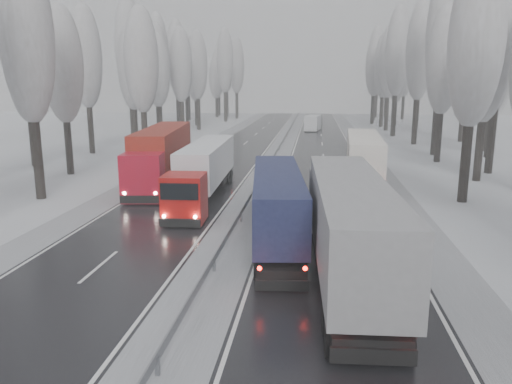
% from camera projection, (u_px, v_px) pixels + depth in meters
% --- Properties ---
extents(carriageway_right, '(7.50, 200.00, 0.03)m').
position_uv_depth(carriageway_right, '(327.00, 189.00, 38.63)').
color(carriageway_right, black).
rests_on(carriageway_right, ground).
extents(carriageway_left, '(7.50, 200.00, 0.03)m').
position_uv_depth(carriageway_left, '(194.00, 186.00, 39.83)').
color(carriageway_left, black).
rests_on(carriageway_left, ground).
extents(median_slush, '(3.00, 200.00, 0.04)m').
position_uv_depth(median_slush, '(260.00, 188.00, 39.23)').
color(median_slush, '#ADB0B6').
rests_on(median_slush, ground).
extents(shoulder_right, '(2.40, 200.00, 0.04)m').
position_uv_depth(shoulder_right, '(392.00, 191.00, 38.06)').
color(shoulder_right, '#ADB0B6').
rests_on(shoulder_right, ground).
extents(shoulder_left, '(2.40, 200.00, 0.04)m').
position_uv_depth(shoulder_left, '(135.00, 185.00, 40.39)').
color(shoulder_left, '#ADB0B6').
rests_on(shoulder_left, ground).
extents(median_guardrail, '(0.12, 200.00, 0.76)m').
position_uv_depth(median_guardrail, '(260.00, 181.00, 39.09)').
color(median_guardrail, slate).
rests_on(median_guardrail, ground).
extents(tree_18, '(3.60, 3.60, 16.58)m').
position_uv_depth(tree_18, '(476.00, 42.00, 32.42)').
color(tree_18, black).
rests_on(tree_18, ground).
extents(tree_20, '(3.60, 3.60, 15.71)m').
position_uv_depth(tree_20, '(488.00, 57.00, 40.04)').
color(tree_20, black).
rests_on(tree_20, ground).
extents(tree_21, '(3.60, 3.60, 18.62)m').
position_uv_depth(tree_21, '(501.00, 37.00, 43.27)').
color(tree_21, black).
rests_on(tree_21, ground).
extents(tree_22, '(3.60, 3.60, 15.86)m').
position_uv_depth(tree_22, '(444.00, 61.00, 50.25)').
color(tree_22, black).
rests_on(tree_22, ground).
extents(tree_23, '(3.60, 3.60, 13.55)m').
position_uv_depth(tree_23, '(494.00, 77.00, 53.72)').
color(tree_23, black).
rests_on(tree_23, ground).
extents(tree_24, '(3.60, 3.60, 20.49)m').
position_uv_depth(tree_24, '(442.00, 36.00, 54.78)').
color(tree_24, black).
rests_on(tree_24, ground).
extents(tree_25, '(3.60, 3.60, 19.44)m').
position_uv_depth(tree_25, '(495.00, 44.00, 58.01)').
color(tree_25, black).
rests_on(tree_25, ground).
extents(tree_26, '(3.60, 3.60, 18.78)m').
position_uv_depth(tree_26, '(420.00, 52.00, 64.99)').
color(tree_26, black).
rests_on(tree_26, ground).
extents(tree_27, '(3.60, 3.60, 17.62)m').
position_uv_depth(tree_27, '(467.00, 59.00, 68.22)').
color(tree_27, black).
rests_on(tree_27, ground).
extents(tree_28, '(3.60, 3.60, 19.62)m').
position_uv_depth(tree_28, '(397.00, 52.00, 75.39)').
color(tree_28, black).
rests_on(tree_28, ground).
extents(tree_29, '(3.60, 3.60, 18.11)m').
position_uv_depth(tree_29, '(441.00, 60.00, 78.63)').
color(tree_29, black).
rests_on(tree_29, ground).
extents(tree_30, '(3.60, 3.60, 17.86)m').
position_uv_depth(tree_30, '(389.00, 63.00, 85.06)').
color(tree_30, black).
rests_on(tree_30, ground).
extents(tree_31, '(3.60, 3.60, 18.58)m').
position_uv_depth(tree_31, '(420.00, 61.00, 88.17)').
color(tree_31, black).
rests_on(tree_31, ground).
extents(tree_32, '(3.60, 3.60, 17.33)m').
position_uv_depth(tree_32, '(384.00, 66.00, 92.41)').
color(tree_32, black).
rests_on(tree_32, ground).
extents(tree_33, '(3.60, 3.60, 14.33)m').
position_uv_depth(tree_33, '(397.00, 77.00, 96.34)').
color(tree_33, black).
rests_on(tree_33, ground).
extents(tree_34, '(3.60, 3.60, 17.63)m').
position_uv_depth(tree_34, '(375.00, 66.00, 99.37)').
color(tree_34, black).
rests_on(tree_34, ground).
extents(tree_35, '(3.60, 3.60, 18.25)m').
position_uv_depth(tree_35, '(418.00, 65.00, 102.11)').
color(tree_35, black).
rests_on(tree_35, ground).
extents(tree_36, '(3.60, 3.60, 20.23)m').
position_uv_depth(tree_36, '(376.00, 60.00, 108.42)').
color(tree_36, black).
rests_on(tree_36, ground).
extents(tree_37, '(3.60, 3.60, 16.37)m').
position_uv_depth(tree_37, '(405.00, 72.00, 112.02)').
color(tree_37, black).
rests_on(tree_37, ground).
extents(tree_38, '(3.60, 3.60, 17.97)m').
position_uv_depth(tree_38, '(378.00, 68.00, 118.78)').
color(tree_38, black).
rests_on(tree_38, ground).
extents(tree_39, '(3.60, 3.60, 16.19)m').
position_uv_depth(tree_39, '(387.00, 74.00, 122.58)').
color(tree_39, black).
rests_on(tree_39, ground).
extents(tree_58, '(3.60, 3.60, 17.21)m').
position_uv_depth(tree_58, '(26.00, 37.00, 33.32)').
color(tree_58, black).
rests_on(tree_58, ground).
extents(tree_60, '(3.60, 3.60, 14.84)m').
position_uv_depth(tree_60, '(62.00, 65.00, 43.29)').
color(tree_60, black).
rests_on(tree_60, ground).
extents(tree_61, '(3.60, 3.60, 13.95)m').
position_uv_depth(tree_61, '(26.00, 73.00, 47.95)').
color(tree_61, black).
rests_on(tree_61, ground).
extents(tree_62, '(3.60, 3.60, 16.04)m').
position_uv_depth(tree_62, '(141.00, 61.00, 51.94)').
color(tree_62, black).
rests_on(tree_62, ground).
extents(tree_63, '(3.60, 3.60, 16.88)m').
position_uv_depth(tree_63, '(86.00, 58.00, 56.61)').
color(tree_63, black).
rests_on(tree_63, ground).
extents(tree_64, '(3.60, 3.60, 15.42)m').
position_uv_depth(tree_64, '(132.00, 68.00, 61.24)').
color(tree_64, black).
rests_on(tree_64, ground).
extents(tree_65, '(3.60, 3.60, 19.48)m').
position_uv_depth(tree_65, '(129.00, 48.00, 64.77)').
color(tree_65, black).
rests_on(tree_65, ground).
extents(tree_66, '(3.60, 3.60, 15.23)m').
position_uv_depth(tree_66, '(157.00, 71.00, 70.60)').
color(tree_66, black).
rests_on(tree_66, ground).
extents(tree_67, '(3.60, 3.60, 17.09)m').
position_uv_depth(tree_67, '(156.00, 63.00, 74.39)').
color(tree_67, black).
rests_on(tree_67, ground).
extents(tree_68, '(3.60, 3.60, 16.65)m').
position_uv_depth(tree_68, '(181.00, 66.00, 76.79)').
color(tree_68, black).
rests_on(tree_68, ground).
extents(tree_69, '(3.60, 3.60, 19.35)m').
position_uv_depth(tree_69, '(158.00, 56.00, 80.86)').
color(tree_69, black).
rests_on(tree_69, ground).
extents(tree_70, '(3.60, 3.60, 17.09)m').
position_uv_depth(tree_70, '(197.00, 66.00, 86.48)').
color(tree_70, black).
rests_on(tree_70, ground).
extents(tree_71, '(3.60, 3.60, 19.61)m').
position_uv_depth(tree_71, '(177.00, 58.00, 90.57)').
color(tree_71, black).
rests_on(tree_71, ground).
extents(tree_72, '(3.60, 3.60, 15.11)m').
position_uv_depth(tree_72, '(196.00, 74.00, 96.12)').
color(tree_72, black).
rests_on(tree_72, ground).
extents(tree_73, '(3.60, 3.60, 17.22)m').
position_uv_depth(tree_73, '(186.00, 68.00, 100.04)').
color(tree_73, black).
rests_on(tree_73, ground).
extents(tree_74, '(3.60, 3.60, 19.68)m').
position_uv_depth(tree_74, '(225.00, 61.00, 105.53)').
color(tree_74, black).
rests_on(tree_74, ground).
extents(tree_75, '(3.60, 3.60, 18.60)m').
position_uv_depth(tree_75, '(188.00, 65.00, 110.60)').
color(tree_75, black).
rests_on(tree_75, ground).
extents(tree_76, '(3.60, 3.60, 18.55)m').
position_uv_depth(tree_76, '(237.00, 66.00, 114.68)').
color(tree_76, black).
rests_on(tree_76, ground).
extents(tree_77, '(3.60, 3.60, 14.32)m').
position_uv_depth(tree_77, '(216.00, 78.00, 119.77)').
color(tree_77, black).
rests_on(tree_77, ground).
extents(tree_78, '(3.60, 3.60, 19.55)m').
position_uv_depth(tree_78, '(227.00, 64.00, 121.34)').
color(tree_78, black).
rests_on(tree_78, ground).
extents(tree_79, '(3.60, 3.60, 17.07)m').
position_uv_depth(tree_79, '(219.00, 72.00, 125.87)').
color(tree_79, black).
rests_on(tree_79, ground).
extents(truck_grey_tarp, '(3.41, 16.92, 4.31)m').
position_uv_depth(truck_grey_tarp, '(347.00, 218.00, 20.99)').
color(truck_grey_tarp, '#505156').
rests_on(truck_grey_tarp, ground).
extents(truck_blue_box, '(3.77, 14.62, 3.72)m').
position_uv_depth(truck_blue_box, '(277.00, 198.00, 26.15)').
color(truck_blue_box, '#1C2746').
rests_on(truck_blue_box, ground).
extents(truck_cream_box, '(3.28, 15.77, 4.02)m').
position_uv_depth(truck_cream_box, '(363.00, 155.00, 40.76)').
color(truck_cream_box, '#AAA397').
rests_on(truck_cream_box, ground).
extents(box_truck_distant, '(3.14, 7.39, 2.67)m').
position_uv_depth(box_truck_distant, '(313.00, 123.00, 86.68)').
color(box_truck_distant, silver).
rests_on(box_truck_distant, ground).
extents(truck_red_white, '(2.92, 14.97, 3.82)m').
position_uv_depth(truck_red_white, '(205.00, 167.00, 35.32)').
color(truck_red_white, '#A50B09').
rests_on(truck_red_white, ground).
extents(truck_red_red, '(4.78, 17.52, 4.45)m').
position_uv_depth(truck_red_red, '(161.00, 152.00, 40.67)').
color(truck_red_red, '#AA091E').
rests_on(truck_red_red, ground).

